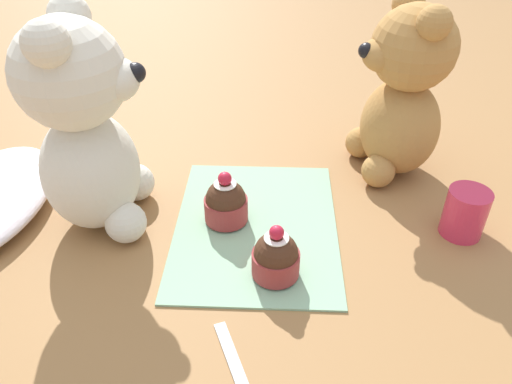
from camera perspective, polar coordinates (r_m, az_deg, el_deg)
ground_plane at (r=0.65m, az=-0.00°, el=-3.99°), size 4.00×4.00×0.00m
knitted_placemat at (r=0.65m, az=-0.00°, el=-3.79°), size 0.28×0.21×0.01m
teddy_bear_cream at (r=0.62m, az=-18.95°, el=6.95°), size 0.14×0.15×0.28m
teddy_bear_tan at (r=0.73m, az=16.44°, el=10.74°), size 0.14×0.14×0.25m
cupcake_near_cream_bear at (r=0.64m, az=-3.46°, el=-1.23°), size 0.06×0.06×0.07m
cupcake_near_tan_bear at (r=0.56m, az=2.28°, el=-7.43°), size 0.05×0.05×0.07m
juice_glass at (r=0.68m, az=22.76°, el=-2.16°), size 0.05×0.05×0.06m
teaspoon at (r=0.50m, az=-1.78°, el=-20.59°), size 0.13×0.06×0.01m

